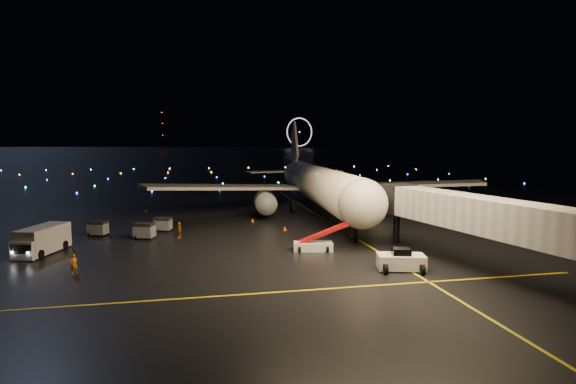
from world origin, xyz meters
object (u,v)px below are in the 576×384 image
Objects in this scene: baggage_cart_0 at (144,231)px; crew_c at (179,230)px; baggage_cart_2 at (98,228)px; service_truck at (43,239)px; belt_loader at (313,237)px; baggage_cart_1 at (163,224)px; pushback_tug at (401,259)px; baggage_cart_3 at (54,231)px; crew_a at (74,264)px; airliner at (315,164)px.

crew_c is at bearing 12.43° from baggage_cart_0.
baggage_cart_2 is at bearing 171.94° from baggage_cart_0.
baggage_cart_0 is (9.22, 4.93, -0.46)m from service_truck.
baggage_cart_2 is (-23.29, 12.36, -0.54)m from belt_loader.
pushback_tug is at bearing -28.40° from baggage_cart_1.
service_truck reaches higher than baggage_cart_0.
pushback_tug reaches higher than crew_c.
baggage_cart_3 is (-10.20, 1.84, -0.01)m from baggage_cart_0.
baggage_cart_1 is (-21.68, 21.97, -0.11)m from pushback_tug.
service_truck is at bearing -178.36° from belt_loader.
baggage_cart_2 is (-7.40, -1.38, 0.02)m from baggage_cart_1.
pushback_tug is 1.97× the size of baggage_cart_2.
crew_a reaches higher than baggage_cart_1.
service_truck is 6.86m from baggage_cart_3.
baggage_cart_2 is at bearing 159.30° from pushback_tug.
service_truck reaches higher than baggage_cart_2.
airliner is 26.88× the size of baggage_cart_1.
crew_c is at bearing -137.15° from airliner.
baggage_cart_2 reaches higher than crew_a.
crew_c reaches higher than baggage_cart_1.
pushback_tug is at bearing -17.80° from baggage_cart_0.
pushback_tug reaches higher than baggage_cart_1.
baggage_cart_3 is at bearing 164.48° from pushback_tug.
baggage_cart_3 is at bearing -108.33° from crew_c.
belt_loader is at bearing -37.12° from crew_a.
airliner is at bearing 120.07° from crew_c.
service_truck is 10.47m from baggage_cart_0.
belt_loader is (-5.78, 8.22, 0.45)m from pushback_tug.
crew_a is 0.82× the size of baggage_cart_3.
belt_loader is 0.78× the size of service_truck.
crew_c is 5.23m from baggage_cart_1.
service_truck is (-26.88, 4.52, -0.03)m from belt_loader.
baggage_cart_1 is (-2.17, 4.76, -0.09)m from crew_c.
airliner is 38.44m from baggage_cart_3.
pushback_tug is (-1.28, -34.12, -6.68)m from airliner.
baggage_cart_3 is (-0.98, 6.77, -0.47)m from service_truck.
baggage_cart_3 is at bearing -153.59° from airliner.
baggage_cart_0 is 1.01× the size of baggage_cart_3.
airliner is at bearing 85.93° from belt_loader.
crew_c is 14.32m from baggage_cart_3.
baggage_cart_3 is at bearing -171.00° from baggage_cart_0.
baggage_cart_1 is 0.98× the size of baggage_cart_2.
airliner is 28.47× the size of crew_c.
crew_c is (-13.72, 8.99, -0.47)m from belt_loader.
baggage_cart_1 is at bearing 29.44° from baggage_cart_2.
baggage_cart_3 is at bearing 169.12° from belt_loader.
pushback_tug is 0.69× the size of belt_loader.
crew_c reaches higher than crew_a.
baggage_cart_0 is at bearing -32.94° from baggage_cart_3.
airliner is 26.85m from baggage_cart_1.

